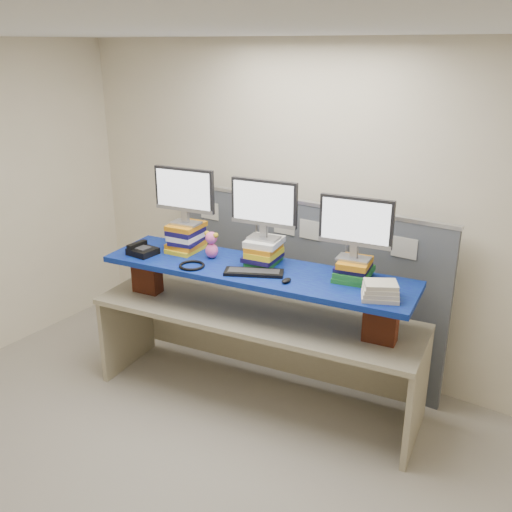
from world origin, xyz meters
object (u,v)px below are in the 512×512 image
Objects in this scene: monitor_left at (184,193)px; monitor_right at (356,225)px; blue_board at (256,271)px; desk_phone at (142,250)px; keyboard at (254,272)px; monitor_center at (264,206)px; desk at (256,330)px.

monitor_right is at bearing -0.00° from monitor_left.
desk_phone is (-0.94, -0.25, 0.05)m from blue_board.
desk_phone reaches higher than keyboard.
keyboard is at bearing -72.29° from blue_board.
monitor_center is 2.47× the size of desk_phone.
desk is 1.22m from monitor_left.
monitor_left is 0.70m from monitor_center.
blue_board is at bearing -93.92° from monitor_center.
keyboard is at bearing -72.29° from desk.
blue_board is 0.86m from monitor_left.
desk_phone reaches higher than blue_board.
desk is at bearing -170.58° from monitor_right.
monitor_center reaches higher than monitor_right.
desk is 5.08× the size of monitor_left.
monitor_center is at bearing 78.06° from keyboard.
monitor_right reaches higher than keyboard.
blue_board is at bearing 172.22° from desk.
desk_phone is (-1.63, -0.46, -0.38)m from monitor_right.
blue_board is at bearing -170.58° from monitor_right.
desk is 0.54m from keyboard.
desk_phone is (-0.99, -0.14, 0.02)m from keyboard.
monitor_center is 1.16× the size of keyboard.
monitor_right is at bearing 9.42° from desk.
blue_board is 5.31× the size of keyboard.
monitor_left is at bearing 180.00° from monitor_right.
monitor_left reaches higher than desk_phone.
monitor_center is (-0.01, 0.12, 0.48)m from blue_board.
monitor_center is 1.00× the size of monitor_right.
blue_board is 4.60× the size of monitor_right.
desk_phone is at bearing 162.06° from keyboard.
keyboard is (0.05, -0.10, 0.04)m from blue_board.
monitor_center is 1.09m from desk_phone.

